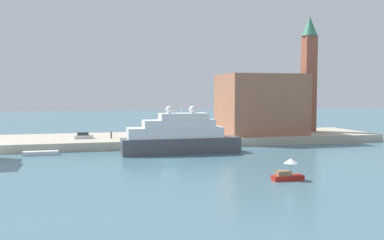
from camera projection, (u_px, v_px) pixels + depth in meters
The scene contains 10 objects.
ground at pixel (168, 161), 76.45m from camera, with size 400.00×400.00×0.00m, color slate.
quay_dock at pixel (146, 140), 102.29m from camera, with size 110.00×21.54×1.75m, color #B7AD99.
large_yacht at pixel (179, 137), 85.83m from camera, with size 22.98×4.89×11.69m.
small_motorboat at pixel (288, 172), 60.24m from camera, with size 4.28×1.92×2.98m.
work_barge at pixel (41, 153), 83.68m from camera, with size 6.41×1.68×0.76m, color silver.
harbor_building at pixel (261, 104), 107.33m from camera, with size 18.77×15.50×14.31m, color #9E664C.
bell_tower at pixel (309, 69), 112.92m from camera, with size 3.96×3.96×29.17m.
parked_car at pixel (84, 136), 96.48m from camera, with size 3.97×1.76×1.37m.
person_figure at pixel (111, 135), 96.79m from camera, with size 0.36×0.36×1.70m.
mooring_bollard at pixel (156, 138), 93.05m from camera, with size 0.56×0.56×0.76m, color black.
Camera 1 is at (-14.65, -74.49, 12.16)m, focal length 41.61 mm.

